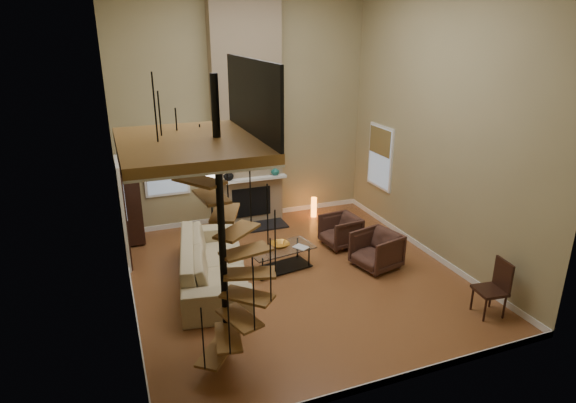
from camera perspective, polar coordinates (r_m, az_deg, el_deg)
name	(u,v)px	position (r m, az deg, el deg)	size (l,w,h in m)	color
ground	(295,276)	(9.47, 0.88, -8.80)	(6.00, 6.50, 0.01)	#A36234
back_wall	(244,108)	(11.52, -5.18, 10.90)	(6.00, 0.02, 5.50)	tan
front_wall	(402,192)	(5.71, 13.22, 1.05)	(6.00, 0.02, 5.50)	tan
left_wall	(115,151)	(7.90, -19.75, 5.62)	(0.02, 6.50, 5.50)	tan
right_wall	(439,124)	(9.99, 17.35, 8.69)	(0.02, 6.50, 5.50)	tan
baseboard_back	(248,216)	(12.22, -4.77, -1.66)	(6.00, 0.02, 0.12)	white
baseboard_front	(385,382)	(7.05, 11.36, -20.09)	(6.00, 0.02, 0.12)	white
baseboard_left	(134,303)	(8.91, -17.65, -11.34)	(0.02, 6.50, 0.12)	white
baseboard_right	(425,249)	(10.80, 15.85, -5.43)	(0.02, 6.50, 0.12)	white
chimney_breast	(247,109)	(11.34, -4.90, 10.76)	(1.60, 0.38, 5.50)	#897459
hearth	(256,227)	(11.64, -3.83, -2.98)	(1.50, 0.60, 0.04)	black
firebox	(252,202)	(11.71, -4.31, -0.07)	(0.95, 0.02, 0.72)	black
mantel	(252,179)	(11.44, -4.28, 2.63)	(1.70, 0.18, 0.06)	white
mirror_frame	(250,146)	(11.29, -4.47, 6.59)	(0.94, 0.94, 0.10)	black
mirror_disc	(250,145)	(11.30, -4.48, 6.60)	(0.80, 0.80, 0.01)	white
vase_left	(228,175)	(11.30, -7.03, 3.12)	(0.24, 0.24, 0.25)	black
vase_right	(275,171)	(11.62, -1.51, 3.64)	(0.20, 0.20, 0.21)	#1B6159
window_back	(166,163)	(11.37, -14.22, 4.42)	(1.02, 0.06, 1.52)	white
window_right	(380,156)	(11.81, 10.80, 5.28)	(0.06, 1.02, 1.52)	white
entry_door	(124,214)	(10.12, -18.79, -1.38)	(0.10, 1.05, 2.16)	white
loft	(197,139)	(6.13, -10.62, 7.24)	(1.70, 2.20, 1.09)	olive
spiral_stair	(223,242)	(6.65, -7.62, -4.81)	(1.47, 1.47, 4.06)	black
hutch	(131,201)	(11.14, -17.98, 0.09)	(0.38, 0.81, 1.80)	black
sofa	(213,263)	(9.21, -8.84, -7.12)	(2.98, 1.16, 0.87)	tan
armchair_near	(343,230)	(10.64, 6.50, -3.39)	(0.73, 0.75, 0.68)	#472920
armchair_far	(379,249)	(9.87, 10.69, -5.57)	(0.80, 0.82, 0.75)	#472920
coffee_table	(281,256)	(9.61, -0.85, -6.40)	(1.38, 0.85, 0.47)	silver
bowl	(280,245)	(9.56, -0.96, -5.13)	(0.37, 0.37, 0.09)	#BF7B21
book	(300,248)	(9.52, 1.44, -5.47)	(0.21, 0.28, 0.03)	gray
floor_lamp	(210,180)	(10.63, -9.13, 2.55)	(0.41, 0.41, 1.71)	black
accent_lamp	(314,207)	(12.22, 3.06, -0.67)	(0.14, 0.14, 0.51)	orange
side_chair	(495,285)	(8.78, 23.22, -9.08)	(0.51, 0.51, 0.97)	black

